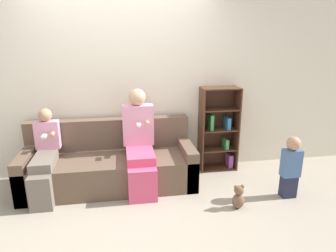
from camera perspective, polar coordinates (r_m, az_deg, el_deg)
The scene contains 8 objects.
ground_plane at distance 3.69m, azimuth -7.93°, elevation -14.24°, with size 14.00×14.00×0.00m, color #9E9384.
back_wall at distance 4.15m, azimuth -9.06°, elevation 8.03°, with size 10.00×0.06×2.55m.
couch at distance 4.02m, azimuth -10.93°, elevation -7.28°, with size 2.17×0.81×0.82m.
adult_seated at distance 3.79m, azimuth -5.49°, elevation -2.50°, with size 0.40×0.76×1.25m.
child_seated at distance 3.89m, azimuth -22.48°, elevation -5.28°, with size 0.29×0.76×1.04m.
toddler_standing at distance 3.89m, azimuth 22.35°, elevation -7.02°, with size 0.22×0.17×0.77m.
bookshelf at distance 4.40m, azimuth 9.60°, elevation -0.77°, with size 0.54×0.29×1.21m.
teddy_bear at distance 3.58m, azimuth 13.27°, elevation -13.08°, with size 0.14×0.12×0.29m.
Camera 1 is at (-0.03, -3.17, 1.89)m, focal length 32.00 mm.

